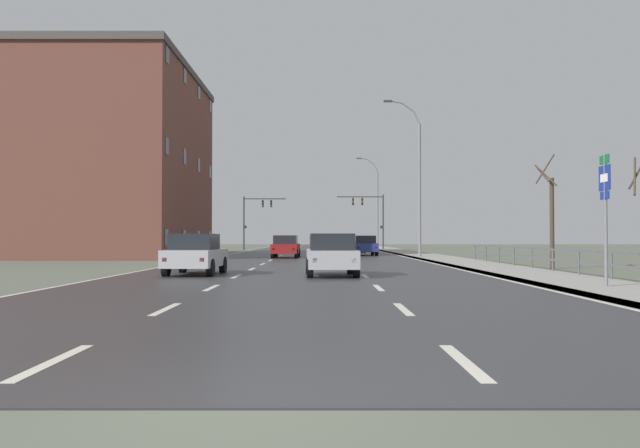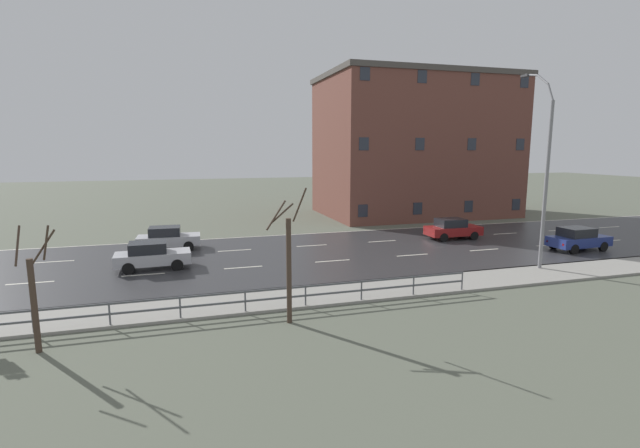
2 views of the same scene
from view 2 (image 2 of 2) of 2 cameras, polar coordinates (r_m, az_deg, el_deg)
The scene contains 10 objects.
ground_plane at distance 39.87m, azimuth 27.33°, elevation -1.56°, with size 160.00×160.00×0.12m.
guardrail at distance 19.18m, azimuth -17.06°, elevation -9.47°, with size 0.07×25.80×1.00m.
street_lamp_midground at distance 28.12m, azimuth 26.21°, elevation 5.58°, with size 2.58×0.24×11.00m.
car_far_right at distance 27.65m, azimuth -20.24°, elevation -3.68°, with size 1.95×4.16×1.57m.
car_mid_centre at distance 32.65m, azimuth -18.43°, elevation -1.65°, with size 1.93×4.15×1.57m.
car_far_left at distance 35.99m, azimuth 16.20°, elevation -0.56°, with size 1.92×4.14×1.57m.
car_distant at distance 35.26m, azimuth 29.50°, elevation -1.60°, with size 1.97×4.17×1.57m.
brick_building at distance 48.87m, azimuth 11.66°, elevation 9.49°, with size 12.33×18.87×14.08m.
bare_tree_near at distance 17.97m, azimuth -32.03°, elevation -7.75°, with size 1.06×1.13×4.35m.
bare_tree_mid at distance 17.76m, azimuth -3.92°, elevation -5.07°, with size 1.15×1.49×5.33m.
Camera 2 is at (28.05, 20.50, 6.75)m, focal length 25.67 mm.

